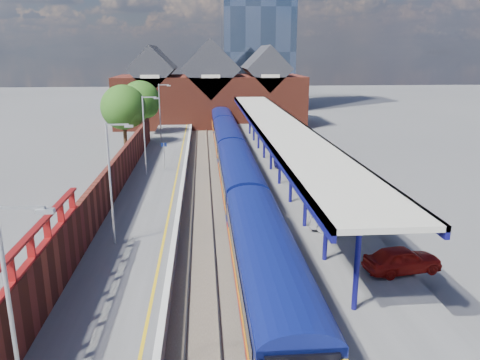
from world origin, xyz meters
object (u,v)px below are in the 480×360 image
object	(u,v)px
lamp_post_a	(16,312)
train	(232,153)
lamp_post_c	(146,130)
lamp_post_d	(161,109)
parked_car_blue	(294,162)
platform_sign	(164,151)
parked_car_silver	(342,220)
parked_car_red	(402,259)
lamp_post_b	(112,177)
parked_car_dark	(364,221)

from	to	relation	value
lamp_post_a	train	bearing A→B (deg)	76.67
lamp_post_c	lamp_post_d	xyz separation A→B (m)	(0.00, 16.00, 0.00)
train	parked_car_blue	bearing A→B (deg)	-16.85
lamp_post_d	platform_sign	bearing A→B (deg)	-84.44
parked_car_silver	parked_car_blue	size ratio (longest dim) A/B	1.03
train	platform_sign	size ratio (longest dim) A/B	26.36
lamp_post_a	parked_car_silver	world-z (taller)	lamp_post_a
train	parked_car_red	world-z (taller)	train
lamp_post_c	platform_sign	distance (m)	3.34
lamp_post_d	parked_car_red	xyz separation A→B (m)	(14.86, -36.71, -3.33)
parked_car_blue	lamp_post_b	bearing A→B (deg)	149.69
parked_car_silver	parked_car_dark	distance (m)	1.39
parked_car_blue	train	bearing A→B (deg)	81.01
lamp_post_a	parked_car_red	xyz separation A→B (m)	(14.86, 9.29, -3.33)
train	lamp_post_a	xyz separation A→B (m)	(-7.86, -33.14, 2.87)
lamp_post_a	lamp_post_b	size ratio (longest dim) A/B	1.00
parked_car_silver	parked_car_dark	bearing A→B (deg)	-79.95
train	parked_car_silver	world-z (taller)	train
lamp_post_d	parked_car_red	size ratio (longest dim) A/B	1.80
lamp_post_a	platform_sign	bearing A→B (deg)	87.56
lamp_post_c	platform_sign	xyz separation A→B (m)	(1.36, 2.00, -2.30)
platform_sign	parked_car_dark	distance (m)	21.69
parked_car_red	parked_car_dark	distance (m)	5.78
lamp_post_a	parked_car_blue	xyz separation A→B (m)	(13.67, 31.39, -3.45)
parked_car_red	parked_car_dark	size ratio (longest dim) A/B	0.99
lamp_post_a	platform_sign	size ratio (longest dim) A/B	2.80
lamp_post_b	parked_car_blue	distance (m)	22.38
train	lamp_post_c	xyz separation A→B (m)	(-7.86, -3.14, 2.87)
parked_car_blue	parked_car_silver	bearing A→B (deg)	-172.80
parked_car_silver	parked_car_blue	distance (m)	16.30
lamp_post_b	parked_car_silver	size ratio (longest dim) A/B	1.74
train	parked_car_dark	world-z (taller)	train
lamp_post_a	parked_car_dark	distance (m)	21.44
platform_sign	parked_car_silver	bearing A→B (deg)	-54.39
lamp_post_c	lamp_post_d	distance (m)	16.00
train	parked_car_dark	size ratio (longest dim) A/B	16.70
lamp_post_a	parked_car_silver	size ratio (longest dim) A/B	1.74
parked_car_silver	parked_car_dark	world-z (taller)	parked_car_silver
train	lamp_post_a	size ratio (longest dim) A/B	9.41
parked_car_dark	platform_sign	bearing A→B (deg)	29.48
parked_car_dark	lamp_post_b	bearing A→B (deg)	85.02
parked_car_blue	lamp_post_d	bearing A→B (deg)	50.94
parked_car_silver	parked_car_red	bearing A→B (deg)	-155.61
lamp_post_a	parked_car_blue	bearing A→B (deg)	66.47
lamp_post_c	parked_car_dark	bearing A→B (deg)	-45.14
lamp_post_c	platform_sign	world-z (taller)	lamp_post_c
lamp_post_c	parked_car_silver	world-z (taller)	lamp_post_c
lamp_post_c	parked_car_silver	xyz separation A→B (m)	(13.48, -14.91, -3.33)
train	platform_sign	distance (m)	6.62
lamp_post_b	parked_car_red	size ratio (longest dim) A/B	1.80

